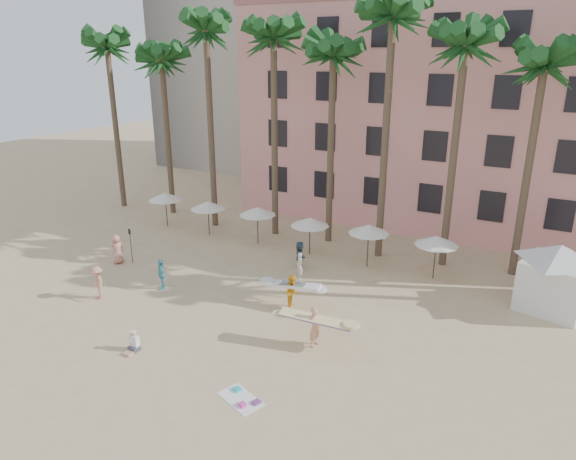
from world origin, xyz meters
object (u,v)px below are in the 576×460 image
Objects in this scene: pink_hotel at (486,115)px; carrier_white at (293,290)px; carrier_yellow at (315,325)px; cabana at (557,272)px.

carrier_white is (-5.56, -20.45, -7.05)m from pink_hotel.
carrier_white is at bearing -105.20° from pink_hotel.
carrier_yellow is at bearing -97.15° from pink_hotel.
carrier_yellow is 3.86m from carrier_white.
pink_hotel is 24.45m from carrier_yellow.
pink_hotel reaches higher than cabana.
cabana is (6.24, -14.26, -5.93)m from pink_hotel.
cabana is 1.64× the size of carrier_yellow.
cabana reaches higher than carrier_white.
carrier_yellow is at bearing -46.89° from carrier_white.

